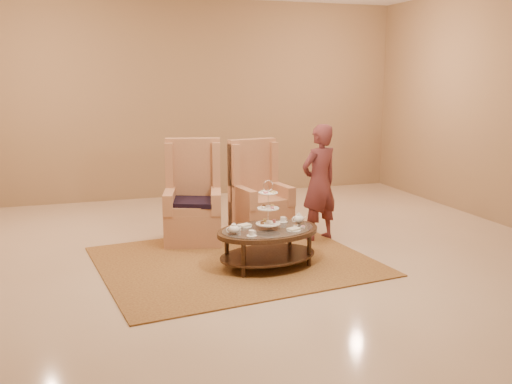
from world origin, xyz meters
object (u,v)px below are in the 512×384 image
object	(u,v)px
armchair_right	(258,201)
armchair_left	(193,207)
tea_table	(268,236)
person	(319,183)

from	to	relation	value
armchair_right	armchair_left	bearing A→B (deg)	-178.72
tea_table	person	distance (m)	1.38
tea_table	armchair_left	distance (m)	1.46
tea_table	armchair_right	bearing A→B (deg)	66.77
tea_table	armchair_right	size ratio (longest dim) A/B	1.03
tea_table	armchair_left	xyz separation A→B (m)	(-0.58, 1.34, 0.09)
armchair_left	person	size ratio (longest dim) A/B	0.87
armchair_right	person	bearing A→B (deg)	-54.10
armchair_left	person	distance (m)	1.70
armchair_right	person	size ratio (longest dim) A/B	0.83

